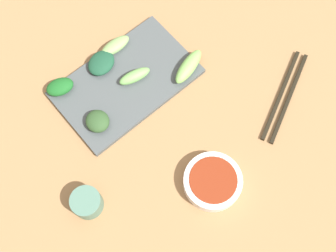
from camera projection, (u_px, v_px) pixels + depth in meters
name	position (u px, v px, depth m)	size (l,w,h in m)	color
tabletop	(163.00, 126.00, 0.95)	(2.10, 2.10, 0.02)	olive
sauce_bowl	(213.00, 182.00, 0.88)	(0.12, 0.12, 0.03)	silver
serving_plate	(127.00, 81.00, 0.97)	(0.19, 0.30, 0.01)	#444C4D
broccoli_stalk_0	(135.00, 76.00, 0.96)	(0.03, 0.07, 0.02)	#6EAB56
broccoli_leafy_1	(101.00, 63.00, 0.97)	(0.05, 0.07, 0.02)	#19462F
broccoli_stalk_2	(188.00, 66.00, 0.96)	(0.03, 0.09, 0.03)	#76B455
broccoli_leafy_3	(98.00, 121.00, 0.92)	(0.05, 0.05, 0.03)	#2C4C26
broccoli_leafy_4	(60.00, 87.00, 0.95)	(0.04, 0.06, 0.02)	#195A21
broccoli_stalk_5	(115.00, 46.00, 0.98)	(0.03, 0.07, 0.02)	#79A05B
chopsticks	(285.00, 96.00, 0.96)	(0.12, 0.22, 0.01)	black
tea_cup	(87.00, 203.00, 0.86)	(0.06, 0.06, 0.05)	#4B7463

